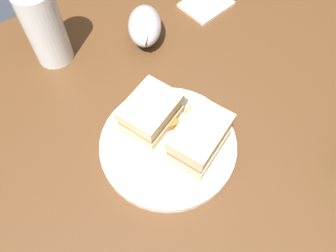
# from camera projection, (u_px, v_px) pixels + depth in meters

# --- Properties ---
(ground_plane) EXTENTS (6.00, 6.00, 0.00)m
(ground_plane) POSITION_uv_depth(u_px,v_px,m) (168.00, 220.00, 1.27)
(ground_plane) COLOR #333842
(dining_table) EXTENTS (1.17, 0.88, 0.70)m
(dining_table) POSITION_uv_depth(u_px,v_px,m) (168.00, 186.00, 0.97)
(dining_table) COLOR brown
(dining_table) RESTS_ON ground
(plate) EXTENTS (0.25, 0.25, 0.02)m
(plate) POSITION_uv_depth(u_px,v_px,m) (168.00, 145.00, 0.63)
(plate) COLOR silver
(plate) RESTS_ON dining_table
(sandwich_half_left) EXTENTS (0.13, 0.11, 0.07)m
(sandwich_half_left) POSITION_uv_depth(u_px,v_px,m) (200.00, 139.00, 0.59)
(sandwich_half_left) COLOR beige
(sandwich_half_left) RESTS_ON plate
(sandwich_half_right) EXTENTS (0.12, 0.11, 0.06)m
(sandwich_half_right) POSITION_uv_depth(u_px,v_px,m) (150.00, 113.00, 0.62)
(sandwich_half_right) COLOR beige
(sandwich_half_right) RESTS_ON plate
(potato_wedge_front) EXTENTS (0.03, 0.04, 0.02)m
(potato_wedge_front) POSITION_uv_depth(u_px,v_px,m) (195.00, 114.00, 0.65)
(potato_wedge_front) COLOR gold
(potato_wedge_front) RESTS_ON plate
(potato_wedge_middle) EXTENTS (0.03, 0.05, 0.02)m
(potato_wedge_middle) POSITION_uv_depth(u_px,v_px,m) (159.00, 103.00, 0.65)
(potato_wedge_middle) COLOR #AD702D
(potato_wedge_middle) RESTS_ON plate
(potato_wedge_back) EXTENTS (0.04, 0.03, 0.02)m
(potato_wedge_back) POSITION_uv_depth(u_px,v_px,m) (202.00, 129.00, 0.63)
(potato_wedge_back) COLOR #AD702D
(potato_wedge_back) RESTS_ON plate
(potato_wedge_left_edge) EXTENTS (0.05, 0.03, 0.02)m
(potato_wedge_left_edge) POSITION_uv_depth(u_px,v_px,m) (165.00, 125.00, 0.63)
(potato_wedge_left_edge) COLOR #AD702D
(potato_wedge_left_edge) RESTS_ON plate
(potato_wedge_right_edge) EXTENTS (0.03, 0.05, 0.02)m
(potato_wedge_right_edge) POSITION_uv_depth(u_px,v_px,m) (185.00, 136.00, 0.62)
(potato_wedge_right_edge) COLOR #AD702D
(potato_wedge_right_edge) RESTS_ON plate
(pint_glass) EXTENTS (0.08, 0.08, 0.17)m
(pint_glass) POSITION_uv_depth(u_px,v_px,m) (46.00, 31.00, 0.69)
(pint_glass) COLOR white
(pint_glass) RESTS_ON dining_table
(gravy_boat) EXTENTS (0.12, 0.14, 0.07)m
(gravy_boat) POSITION_uv_depth(u_px,v_px,m) (145.00, 26.00, 0.74)
(gravy_boat) COLOR #B7B7BC
(gravy_boat) RESTS_ON dining_table
(napkin) EXTENTS (0.12, 0.11, 0.01)m
(napkin) POSITION_uv_depth(u_px,v_px,m) (206.00, 4.00, 0.83)
(napkin) COLOR silver
(napkin) RESTS_ON dining_table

